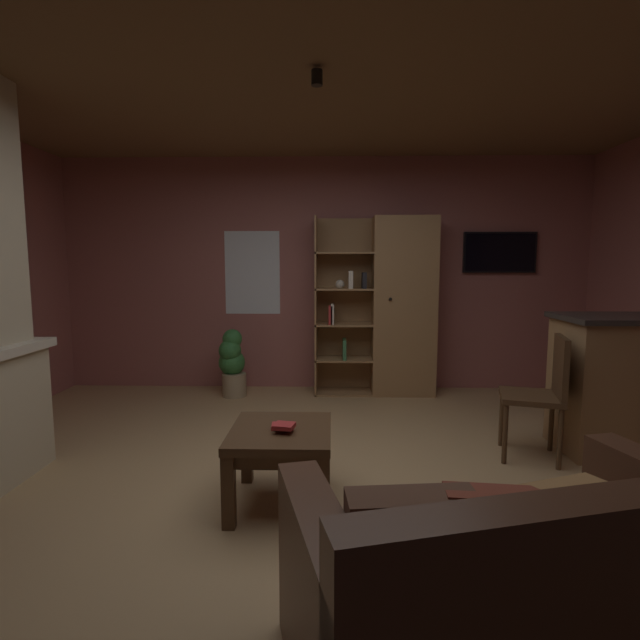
# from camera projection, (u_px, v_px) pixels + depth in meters

# --- Properties ---
(floor) EXTENTS (5.97, 5.23, 0.02)m
(floor) POSITION_uv_depth(u_px,v_px,m) (318.00, 493.00, 3.05)
(floor) COLOR tan
(floor) RESTS_ON ground
(wall_back) EXTENTS (6.09, 0.06, 2.63)m
(wall_back) POSITION_uv_depth(u_px,v_px,m) (325.00, 275.00, 5.52)
(wall_back) COLOR #9E5B56
(wall_back) RESTS_ON ground
(ceiling) EXTENTS (5.97, 5.23, 0.02)m
(ceiling) POSITION_uv_depth(u_px,v_px,m) (318.00, 52.00, 2.74)
(ceiling) COLOR brown
(window_pane_back) EXTENTS (0.63, 0.01, 0.95)m
(window_pane_back) POSITION_uv_depth(u_px,v_px,m) (252.00, 273.00, 5.51)
(window_pane_back) COLOR white
(bookshelf_cabinet) EXTENTS (1.31, 0.41, 1.94)m
(bookshelf_cabinet) POSITION_uv_depth(u_px,v_px,m) (395.00, 307.00, 5.27)
(bookshelf_cabinet) COLOR #997047
(bookshelf_cabinet) RESTS_ON ground
(leather_couch) EXTENTS (1.70, 1.20, 0.84)m
(leather_couch) POSITION_uv_depth(u_px,v_px,m) (523.00, 605.00, 1.60)
(leather_couch) COLOR #4C2D1E
(leather_couch) RESTS_ON ground
(coffee_table) EXTENTS (0.59, 0.65, 0.46)m
(coffee_table) POSITION_uv_depth(u_px,v_px,m) (281.00, 443.00, 2.85)
(coffee_table) COLOR #4C331E
(coffee_table) RESTS_ON ground
(table_book_0) EXTENTS (0.13, 0.10, 0.03)m
(table_book_0) POSITION_uv_depth(u_px,v_px,m) (283.00, 426.00, 2.85)
(table_book_0) COLOR #B22D2D
(table_book_0) RESTS_ON coffee_table
(table_book_1) EXTENTS (0.13, 0.13, 0.03)m
(table_book_1) POSITION_uv_depth(u_px,v_px,m) (284.00, 426.00, 2.77)
(table_book_1) COLOR #B22D2D
(table_book_1) RESTS_ON coffee_table
(dining_chair) EXTENTS (0.52, 0.52, 0.92)m
(dining_chair) POSITION_uv_depth(u_px,v_px,m) (543.00, 389.00, 3.51)
(dining_chair) COLOR #4C331E
(dining_chair) RESTS_ON ground
(potted_floor_plant) EXTENTS (0.30, 0.31, 0.73)m
(potted_floor_plant) POSITION_uv_depth(u_px,v_px,m) (232.00, 362.00, 5.23)
(potted_floor_plant) COLOR #9E896B
(potted_floor_plant) RESTS_ON ground
(wall_mounted_tv) EXTENTS (0.81, 0.06, 0.45)m
(wall_mounted_tv) POSITION_uv_depth(u_px,v_px,m) (500.00, 252.00, 5.38)
(wall_mounted_tv) COLOR black
(track_light_spot_1) EXTENTS (0.07, 0.07, 0.09)m
(track_light_spot_1) POSITION_uv_depth(u_px,v_px,m) (317.00, 78.00, 2.92)
(track_light_spot_1) COLOR black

